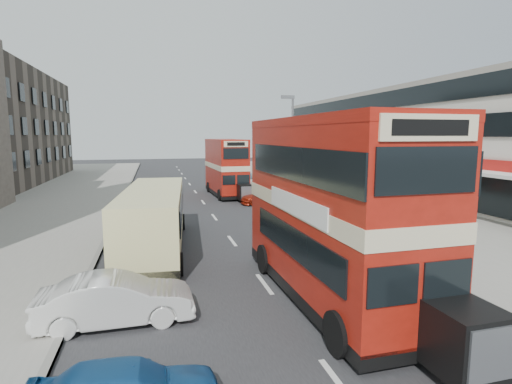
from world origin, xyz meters
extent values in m
plane|color=#28282B|center=(0.00, 0.00, 0.00)|extent=(160.00, 160.00, 0.00)
cube|color=#28282B|center=(0.00, 20.00, 0.01)|extent=(12.00, 90.00, 0.01)
cube|color=gray|center=(12.00, 20.00, 0.07)|extent=(12.00, 90.00, 0.15)
cube|color=gray|center=(-12.00, 20.00, 0.07)|extent=(12.00, 90.00, 0.15)
cube|color=gray|center=(-6.10, 20.00, 0.07)|extent=(0.20, 90.00, 0.16)
cube|color=gray|center=(6.10, 20.00, 0.07)|extent=(0.20, 90.00, 0.16)
cube|color=beige|center=(20.00, 22.00, 4.50)|extent=(8.00, 46.00, 9.00)
cube|color=black|center=(15.95, 22.00, 1.60)|extent=(0.10, 44.00, 2.40)
cube|color=gray|center=(20.00, 22.00, 9.10)|extent=(8.20, 46.20, 0.40)
cube|color=white|center=(15.10, 22.00, 3.00)|extent=(1.80, 44.00, 0.20)
cylinder|color=slate|center=(6.60, 18.00, 4.00)|extent=(0.16, 0.16, 8.00)
cube|color=slate|center=(6.20, 18.00, 8.00)|extent=(1.00, 0.20, 0.25)
cube|color=black|center=(1.71, 0.43, 0.38)|extent=(2.97, 8.81, 0.38)
cube|color=maroon|center=(1.71, 0.43, 1.69)|extent=(2.95, 8.81, 2.41)
cube|color=beige|center=(1.71, 0.43, 3.06)|extent=(2.99, 8.85, 0.49)
cube|color=maroon|center=(1.71, 0.43, 4.37)|extent=(2.95, 8.81, 2.30)
cube|color=maroon|center=(1.71, 0.43, 5.61)|extent=(2.97, 8.83, 0.27)
cube|color=black|center=(2.52, -4.59, 0.98)|extent=(1.35, 1.34, 1.42)
cube|color=black|center=(2.39, 23.21, 0.32)|extent=(2.64, 7.47, 0.32)
cube|color=maroon|center=(2.39, 23.21, 1.43)|extent=(2.62, 7.47, 2.03)
cube|color=beige|center=(2.39, 23.21, 2.58)|extent=(2.66, 7.51, 0.41)
cube|color=maroon|center=(2.39, 23.21, 3.69)|extent=(2.62, 7.47, 1.94)
cube|color=maroon|center=(2.39, 23.21, 4.73)|extent=(2.64, 7.49, 0.23)
cube|color=black|center=(3.15, 18.99, 0.83)|extent=(1.15, 1.15, 1.20)
cube|color=black|center=(-3.71, 7.43, 0.39)|extent=(3.27, 9.98, 0.39)
cube|color=beige|center=(-3.71, 7.43, 1.52)|extent=(3.25, 9.98, 2.55)
imported|color=silver|center=(-4.76, 0.12, 0.69)|extent=(4.23, 1.57, 1.38)
imported|color=#A62510|center=(4.65, 18.00, 0.59)|extent=(4.17, 1.85, 1.19)
imported|color=#BA6F12|center=(4.76, 22.83, 0.56)|extent=(4.13, 2.11, 1.12)
imported|color=#5798AF|center=(5.49, 33.95, 0.60)|extent=(3.68, 1.86, 1.20)
imported|color=gray|center=(8.17, 14.82, 0.98)|extent=(0.64, 0.46, 1.66)
imported|color=gray|center=(4.60, 19.10, 0.44)|extent=(0.64, 1.68, 0.87)
imported|color=#212229|center=(4.60, 19.10, 1.23)|extent=(0.66, 0.44, 1.75)
camera|label=1|loc=(-3.63, -11.11, 5.21)|focal=28.30mm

